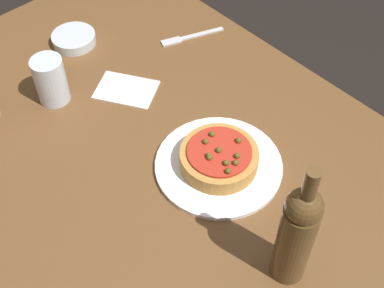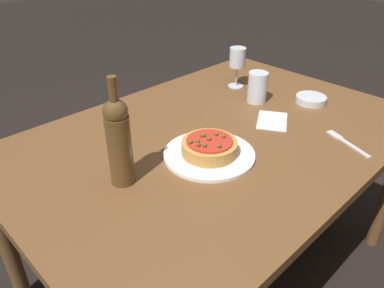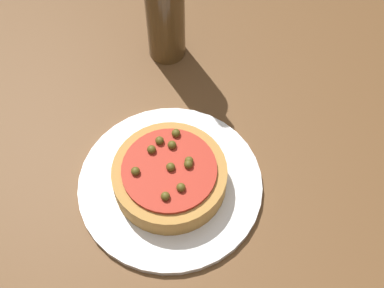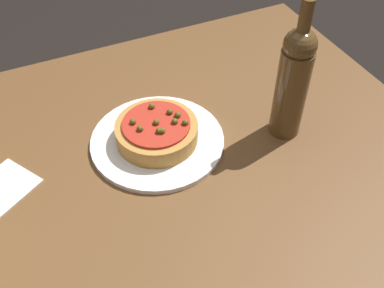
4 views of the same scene
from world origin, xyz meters
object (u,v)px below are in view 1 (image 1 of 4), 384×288
(wine_bottle, at_px, (298,232))
(side_bowl, at_px, (74,39))
(dining_table, at_px, (157,172))
(fork, at_px, (188,37))
(dinner_plate, at_px, (219,165))
(water_cup, at_px, (51,80))
(pizza, at_px, (219,158))

(wine_bottle, height_order, side_bowl, wine_bottle)
(dining_table, xyz_separation_m, fork, (0.27, -0.35, 0.08))
(dinner_plate, bearing_deg, dining_table, 32.33)
(dining_table, distance_m, dinner_plate, 0.17)
(wine_bottle, xyz_separation_m, side_bowl, (0.89, -0.09, -0.13))
(water_cup, bearing_deg, pizza, -161.18)
(dinner_plate, relative_size, water_cup, 2.34)
(pizza, relative_size, water_cup, 1.42)
(dining_table, relative_size, fork, 7.93)
(dining_table, bearing_deg, fork, -52.53)
(pizza, xyz_separation_m, water_cup, (0.45, 0.15, 0.03))
(dinner_plate, xyz_separation_m, wine_bottle, (-0.28, 0.08, 0.13))
(pizza, distance_m, wine_bottle, 0.31)
(water_cup, distance_m, side_bowl, 0.23)
(dining_table, distance_m, water_cup, 0.36)
(water_cup, bearing_deg, dinner_plate, -161.17)
(water_cup, xyz_separation_m, fork, (-0.05, -0.42, -0.06))
(pizza, height_order, water_cup, water_cup)
(water_cup, bearing_deg, side_bowl, -47.18)
(pizza, bearing_deg, water_cup, 18.82)
(pizza, height_order, side_bowl, pizza)
(dining_table, relative_size, dinner_plate, 4.95)
(water_cup, relative_size, fork, 0.68)
(side_bowl, relative_size, fork, 0.67)
(dining_table, bearing_deg, wine_bottle, -179.36)
(pizza, bearing_deg, fork, -34.00)
(side_bowl, bearing_deg, dining_table, 168.72)
(fork, bearing_deg, water_cup, 13.76)
(pizza, bearing_deg, dinner_plate, -16.15)
(dining_table, distance_m, fork, 0.45)
(pizza, bearing_deg, wine_bottle, 164.49)
(dining_table, height_order, fork, fork)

